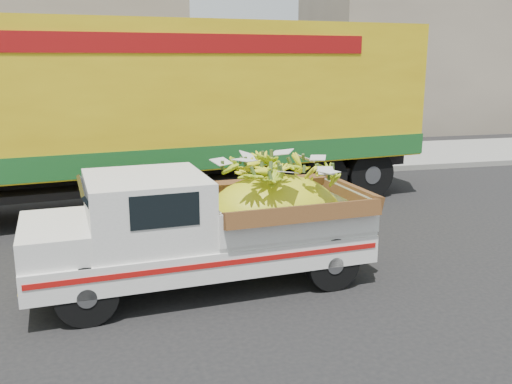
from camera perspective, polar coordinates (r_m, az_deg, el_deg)
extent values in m
plane|color=black|center=(8.01, -1.37, -9.44)|extent=(100.00, 100.00, 0.00)
cube|color=gray|center=(14.72, -7.47, 1.35)|extent=(60.00, 0.25, 0.15)
cube|color=gray|center=(16.77, -8.32, 2.78)|extent=(60.00, 4.00, 0.14)
cube|color=gray|center=(28.06, 20.24, 12.33)|extent=(14.00, 6.00, 6.00)
cylinder|color=black|center=(7.10, -16.59, -9.87)|extent=(0.76, 0.28, 0.74)
cylinder|color=black|center=(8.43, -17.14, -6.18)|extent=(0.76, 0.28, 0.74)
cylinder|color=black|center=(7.88, 7.62, -7.08)|extent=(0.76, 0.28, 0.74)
cylinder|color=black|center=(9.09, 3.56, -4.17)|extent=(0.76, 0.28, 0.74)
cube|color=silver|center=(7.90, -5.58, -5.65)|extent=(4.72, 2.08, 0.38)
cube|color=#A50F0C|center=(7.12, -3.95, -7.24)|extent=(4.47, 0.43, 0.07)
cube|color=silver|center=(7.75, -22.08, -7.78)|extent=(0.25, 1.63, 0.14)
cube|color=silver|center=(7.59, -19.56, -4.27)|extent=(0.97, 1.63, 0.35)
cube|color=silver|center=(7.59, -10.87, -1.66)|extent=(1.65, 1.73, 0.88)
cube|color=black|center=(6.80, -9.08, -1.90)|extent=(0.83, 0.09, 0.41)
cube|color=silver|center=(8.11, 2.40, -1.84)|extent=(2.39, 1.86, 0.50)
ellipsoid|color=yellow|center=(8.11, 1.75, -2.60)|extent=(2.14, 1.51, 1.25)
cylinder|color=black|center=(13.04, 11.23, 1.79)|extent=(1.13, 0.47, 1.10)
cylinder|color=black|center=(14.71, 6.97, 3.25)|extent=(1.13, 0.47, 1.10)
cylinder|color=black|center=(12.43, 6.60, 1.39)|extent=(1.13, 0.47, 1.10)
cylinder|color=black|center=(14.18, 2.72, 2.95)|extent=(1.13, 0.47, 1.10)
cube|color=black|center=(12.11, -10.43, 2.06)|extent=(12.02, 2.69, 0.36)
cube|color=yellow|center=(11.91, -10.76, 9.63)|extent=(12.00, 4.14, 2.84)
cube|color=#185620|center=(12.03, -10.52, 4.07)|extent=(12.06, 4.17, 0.45)
cube|color=maroon|center=(10.66, -9.57, 14.49)|extent=(8.32, 1.21, 0.35)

